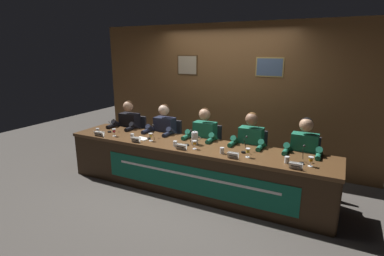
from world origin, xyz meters
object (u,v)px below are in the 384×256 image
object	(u,v)px
nameplate_far_left	(99,134)
water_cup_far_right	(287,160)
microphone_left	(150,134)
microphone_right	(244,147)
chair_far_right	(303,168)
nameplate_left	(136,140)
water_cup_right	(222,151)
conference_table	(189,160)
nameplate_far_right	(296,166)
panelist_left	(163,134)
water_pitcher_central	(195,138)
panelist_far_right	(303,154)
chair_left	(169,146)
nameplate_center	(181,147)
chair_far_left	(135,140)
chair_right	(252,159)
microphone_far_right	(302,157)
document_stack_left	(142,139)
juice_glass_far_right	(311,160)
panelist_right	(249,146)
juice_glass_left	(151,136)
panelist_center	(203,140)
nameplate_right	(233,155)
chair_center	(208,152)
water_cup_far_left	(98,131)
water_cup_center	(175,144)
juice_glass_center	(195,143)
juice_glass_far_left	(114,131)
water_cup_left	(132,137)

from	to	relation	value
nameplate_far_left	water_cup_far_right	distance (m)	3.00
microphone_left	microphone_right	xyz separation A→B (m)	(1.55, 0.04, 0.00)
microphone_right	chair_far_right	size ratio (longest dim) A/B	0.24
nameplate_left	water_cup_right	xyz separation A→B (m)	(1.38, 0.12, -0.00)
conference_table	microphone_left	xyz separation A→B (m)	(-0.74, 0.08, 0.30)
nameplate_far_right	panelist_left	bearing A→B (deg)	163.29
conference_table	water_pitcher_central	xyz separation A→B (m)	(0.04, 0.13, 0.32)
panelist_far_right	water_pitcher_central	size ratio (longest dim) A/B	5.80
chair_left	nameplate_center	distance (m)	1.22
chair_far_left	chair_right	world-z (taller)	same
microphone_left	microphone_far_right	world-z (taller)	same
microphone_far_right	document_stack_left	size ratio (longest dim) A/B	0.97
conference_table	microphone_right	distance (m)	0.88
microphone_left	chair_far_right	bearing A→B (deg)	15.30
nameplate_center	nameplate_far_right	bearing A→B (deg)	-0.48
juice_glass_far_right	water_cup_far_right	bearing A→B (deg)	-176.83
panelist_right	microphone_far_right	distance (m)	0.94
panelist_right	juice_glass_left	bearing A→B (deg)	-159.16
microphone_left	panelist_center	distance (m)	0.86
nameplate_right	water_cup_far_right	bearing A→B (deg)	12.41
chair_far_left	chair_center	world-z (taller)	same
chair_right	chair_left	bearing A→B (deg)	180.00
juice_glass_left	nameplate_center	bearing A→B (deg)	-13.05
panelist_left	nameplate_far_right	size ratio (longest dim) A/B	7.71
panelist_far_right	water_cup_far_left	bearing A→B (deg)	-169.97
chair_far_left	panelist_center	distance (m)	1.59
nameplate_left	water_cup_center	bearing A→B (deg)	7.96
nameplate_far_left	panelist_center	bearing A→B (deg)	24.09
chair_far_left	water_cup_far_left	distance (m)	0.87
chair_center	microphone_far_right	distance (m)	1.77
nameplate_right	chair_far_right	bearing A→B (deg)	48.42
juice_glass_center	panelist_far_right	distance (m)	1.53
document_stack_left	chair_right	bearing A→B (deg)	24.14
juice_glass_far_left	water_pitcher_central	distance (m)	1.40
panelist_right	document_stack_left	world-z (taller)	panelist_right
nameplate_center	juice_glass_far_left	bearing A→B (deg)	175.91
water_cup_center	juice_glass_far_right	size ratio (longest dim) A/B	0.69
nameplate_center	microphone_right	world-z (taller)	microphone_right
panelist_left	nameplate_right	distance (m)	1.69
nameplate_right	nameplate_far_right	xyz separation A→B (m)	(0.79, -0.01, 0.00)
water_cup_center	water_pitcher_central	world-z (taller)	water_pitcher_central
nameplate_right	chair_center	bearing A→B (deg)	130.52
nameplate_center	water_cup_left	bearing A→B (deg)	173.81
microphone_left	chair_far_left	bearing A→B (deg)	142.71
panelist_center	water_pitcher_central	bearing A→B (deg)	-83.56
water_cup_right	microphone_right	xyz separation A→B (m)	(0.26, 0.20, 0.04)
panelist_left	microphone_right	xyz separation A→B (m)	(1.60, -0.39, 0.11)
chair_left	panelist_far_right	distance (m)	2.36
panelist_left	juice_glass_center	world-z (taller)	panelist_left
juice_glass_center	chair_left	bearing A→B (deg)	139.62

